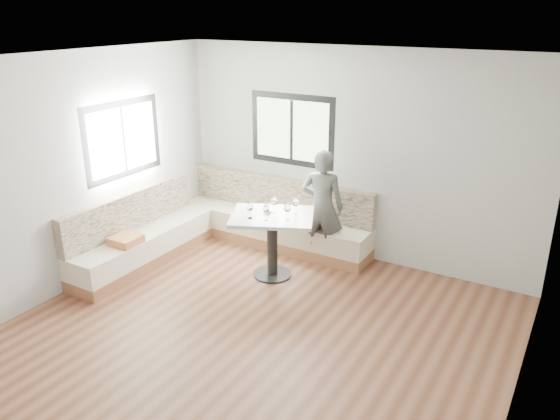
% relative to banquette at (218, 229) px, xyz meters
% --- Properties ---
extents(room, '(5.01, 5.01, 2.81)m').
position_rel_banquette_xyz_m(room, '(1.51, -1.55, 1.08)').
color(room, brown).
rests_on(room, ground).
extents(banquette, '(2.90, 2.80, 0.95)m').
position_rel_banquette_xyz_m(banquette, '(0.00, 0.00, 0.00)').
color(banquette, '#996547').
rests_on(banquette, ground).
extents(table, '(1.24, 1.14, 0.83)m').
position_rel_banquette_xyz_m(table, '(1.03, -0.24, 0.29)').
color(table, black).
rests_on(table, ground).
extents(person, '(0.63, 0.48, 1.55)m').
position_rel_banquette_xyz_m(person, '(1.38, 0.46, 0.44)').
color(person, '#4B4E49').
rests_on(person, ground).
extents(olive_ramekin, '(0.09, 0.09, 0.04)m').
position_rel_banquette_xyz_m(olive_ramekin, '(0.95, -0.22, 0.52)').
color(olive_ramekin, white).
rests_on(olive_ramekin, table).
extents(wine_glass_a, '(0.09, 0.09, 0.20)m').
position_rel_banquette_xyz_m(wine_glass_a, '(0.86, -0.48, 0.64)').
color(wine_glass_a, white).
rests_on(wine_glass_a, table).
extents(wine_glass_b, '(0.09, 0.09, 0.20)m').
position_rel_banquette_xyz_m(wine_glass_b, '(1.06, -0.42, 0.64)').
color(wine_glass_b, white).
rests_on(wine_glass_b, table).
extents(wine_glass_c, '(0.09, 0.09, 0.20)m').
position_rel_banquette_xyz_m(wine_glass_c, '(1.27, -0.27, 0.64)').
color(wine_glass_c, white).
rests_on(wine_glass_c, table).
extents(wine_glass_d, '(0.09, 0.09, 0.20)m').
position_rel_banquette_xyz_m(wine_glass_d, '(1.01, -0.15, 0.64)').
color(wine_glass_d, white).
rests_on(wine_glass_d, table).
extents(wine_glass_e, '(0.09, 0.09, 0.20)m').
position_rel_banquette_xyz_m(wine_glass_e, '(1.26, -0.05, 0.64)').
color(wine_glass_e, white).
rests_on(wine_glass_e, table).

